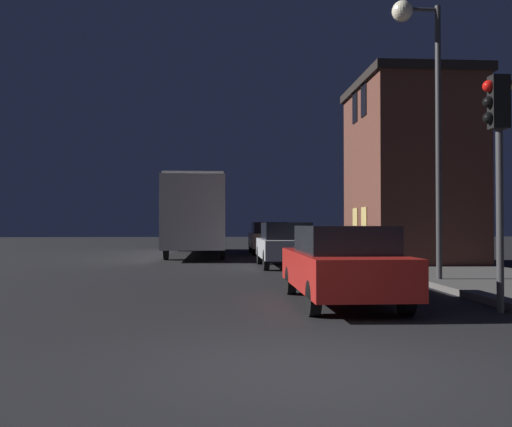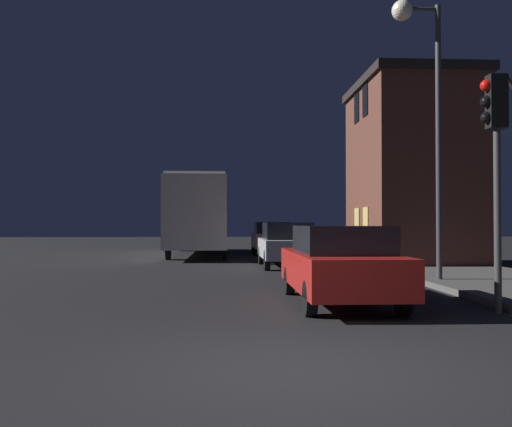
# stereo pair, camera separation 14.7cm
# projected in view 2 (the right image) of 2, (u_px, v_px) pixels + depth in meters

# --- Properties ---
(ground_plane) EXTENTS (120.00, 120.00, 0.00)m
(ground_plane) POSITION_uv_depth(u_px,v_px,m) (305.00, 369.00, 5.86)
(ground_plane) COLOR black
(brick_building) EXTENTS (3.95, 5.54, 6.62)m
(brick_building) POSITION_uv_depth(u_px,v_px,m) (412.00, 170.00, 20.84)
(brick_building) COLOR brown
(brick_building) RESTS_ON sidewalk
(streetlamp) EXTENTS (1.23, 0.52, 6.89)m
(streetlamp) POSITION_uv_depth(u_px,v_px,m) (420.00, 73.00, 14.07)
(streetlamp) COLOR #38383A
(streetlamp) RESTS_ON sidewalk
(traffic_light) EXTENTS (0.43, 0.24, 4.00)m
(traffic_light) POSITION_uv_depth(u_px,v_px,m) (495.00, 141.00, 9.55)
(traffic_light) COLOR #38383A
(traffic_light) RESTS_ON ground
(bus) EXTENTS (2.54, 11.88, 3.55)m
(bus) POSITION_uv_depth(u_px,v_px,m) (200.00, 211.00, 27.66)
(bus) COLOR beige
(bus) RESTS_ON ground
(car_near_lane) EXTENTS (1.71, 4.45, 1.46)m
(car_near_lane) POSITION_uv_depth(u_px,v_px,m) (339.00, 263.00, 10.64)
(car_near_lane) COLOR #B21E19
(car_near_lane) RESTS_ON ground
(car_mid_lane) EXTENTS (1.74, 4.45, 1.54)m
(car_mid_lane) POSITION_uv_depth(u_px,v_px,m) (286.00, 244.00, 19.70)
(car_mid_lane) COLOR #B7BABF
(car_mid_lane) RESTS_ON ground
(car_far_lane) EXTENTS (1.84, 3.99, 1.58)m
(car_far_lane) POSITION_uv_depth(u_px,v_px,m) (271.00, 237.00, 28.49)
(car_far_lane) COLOR beige
(car_far_lane) RESTS_ON ground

